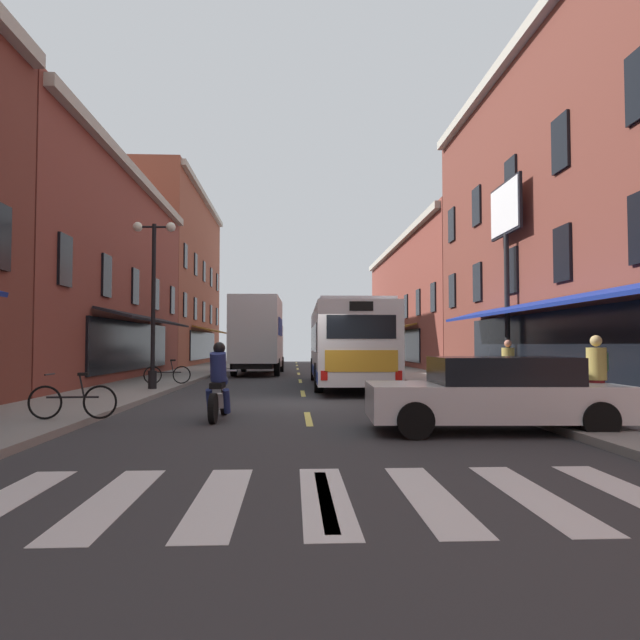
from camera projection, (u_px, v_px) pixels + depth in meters
ground_plane at (305, 404)px, 16.04m from camera, size 34.80×80.00×0.10m
lane_centre_dashes at (305, 403)px, 15.79m from camera, size 0.14×73.90×0.01m
crosswalk_near at (325, 497)px, 6.06m from camera, size 7.10×2.80×0.01m
sidewalk_left at (88, 401)px, 15.76m from camera, size 3.00×80.00×0.14m
sidewalk_right at (514, 399)px, 16.32m from camera, size 3.00×80.00×0.14m
billboard_sign at (506, 231)px, 20.10m from camera, size 0.40×2.71×7.11m
transit_bus at (346, 344)px, 22.58m from camera, size 2.76×11.12×3.10m
box_truck at (259, 336)px, 31.36m from camera, size 2.63×8.04×4.04m
sedan_near at (269, 357)px, 42.25m from camera, size 2.01×4.70×1.47m
sedan_mid at (494, 393)px, 10.70m from camera, size 4.61×2.16×1.37m
motorcycle_rider at (219, 386)px, 12.45m from camera, size 0.62×2.07×1.66m
bicycle_near at (73, 401)px, 11.38m from camera, size 1.71×0.48×0.91m
bicycle_mid at (167, 374)px, 21.68m from camera, size 1.70×0.49×0.91m
pedestrian_near at (597, 376)px, 10.99m from camera, size 0.49×0.50×1.64m
pedestrian_mid at (508, 367)px, 16.75m from camera, size 0.36×0.36×1.60m
street_lamp_twin at (153, 296)px, 19.36m from camera, size 1.42×0.32×5.57m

